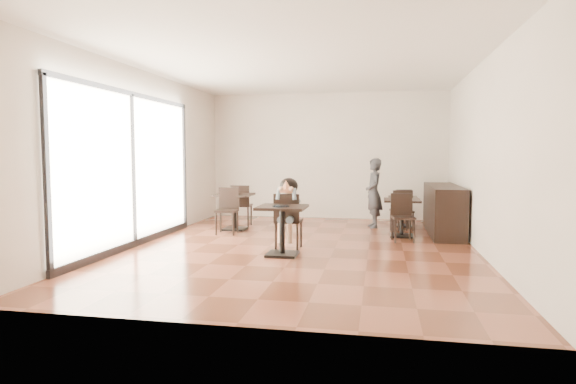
% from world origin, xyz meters
% --- Properties ---
extents(floor, '(6.00, 8.00, 0.01)m').
position_xyz_m(floor, '(0.00, 0.00, 0.00)').
color(floor, brown).
rests_on(floor, ground).
extents(ceiling, '(6.00, 8.00, 0.01)m').
position_xyz_m(ceiling, '(0.00, 0.00, 3.20)').
color(ceiling, white).
rests_on(ceiling, floor).
extents(wall_back, '(6.00, 0.01, 3.20)m').
position_xyz_m(wall_back, '(0.00, 4.00, 1.60)').
color(wall_back, silver).
rests_on(wall_back, floor).
extents(wall_front, '(6.00, 0.01, 3.20)m').
position_xyz_m(wall_front, '(0.00, -4.00, 1.60)').
color(wall_front, silver).
rests_on(wall_front, floor).
extents(wall_left, '(0.01, 8.00, 3.20)m').
position_xyz_m(wall_left, '(-3.00, 0.00, 1.60)').
color(wall_left, silver).
rests_on(wall_left, floor).
extents(wall_right, '(0.01, 8.00, 3.20)m').
position_xyz_m(wall_right, '(3.00, 0.00, 1.60)').
color(wall_right, silver).
rests_on(wall_right, floor).
extents(storefront_window, '(0.04, 4.50, 2.60)m').
position_xyz_m(storefront_window, '(-2.97, -0.50, 1.40)').
color(storefront_window, white).
rests_on(storefront_window, floor).
extents(child_table, '(0.77, 0.77, 0.81)m').
position_xyz_m(child_table, '(-0.20, -0.75, 0.41)').
color(child_table, black).
rests_on(child_table, floor).
extents(child_chair, '(0.44, 0.44, 0.98)m').
position_xyz_m(child_chair, '(-0.20, -0.20, 0.49)').
color(child_chair, black).
rests_on(child_chair, floor).
extents(child, '(0.44, 0.62, 1.23)m').
position_xyz_m(child, '(-0.20, -0.20, 0.62)').
color(child, gray).
rests_on(child, child_chair).
extents(plate, '(0.27, 0.27, 0.02)m').
position_xyz_m(plate, '(-0.20, -0.85, 0.82)').
color(plate, black).
rests_on(plate, child_table).
extents(pizza_slice, '(0.29, 0.22, 0.07)m').
position_xyz_m(pizza_slice, '(-0.20, -0.39, 1.07)').
color(pizza_slice, '#ECD688').
rests_on(pizza_slice, child).
extents(adult_patron, '(0.50, 0.64, 1.55)m').
position_xyz_m(adult_patron, '(1.22, 2.55, 0.78)').
color(adult_patron, '#353438').
rests_on(adult_patron, floor).
extents(cafe_table_mid, '(0.81, 0.81, 0.75)m').
position_xyz_m(cafe_table_mid, '(1.79, 1.46, 0.37)').
color(cafe_table_mid, black).
rests_on(cafe_table_mid, floor).
extents(cafe_table_left, '(0.79, 0.79, 0.79)m').
position_xyz_m(cafe_table_left, '(-1.75, 1.66, 0.39)').
color(cafe_table_left, black).
rests_on(cafe_table_left, floor).
extents(cafe_table_back, '(0.78, 0.78, 0.68)m').
position_xyz_m(cafe_table_back, '(1.87, 2.85, 0.34)').
color(cafe_table_back, black).
rests_on(cafe_table_back, floor).
extents(chair_mid_a, '(0.47, 0.47, 0.90)m').
position_xyz_m(chair_mid_a, '(1.79, 2.01, 0.45)').
color(chair_mid_a, black).
rests_on(chair_mid_a, floor).
extents(chair_mid_b, '(0.47, 0.47, 0.90)m').
position_xyz_m(chair_mid_b, '(1.79, 0.91, 0.45)').
color(chair_mid_b, black).
rests_on(chair_mid_b, floor).
extents(chair_left_a, '(0.45, 0.45, 0.95)m').
position_xyz_m(chair_left_a, '(-1.75, 2.21, 0.47)').
color(chair_left_a, black).
rests_on(chair_left_a, floor).
extents(chair_left_b, '(0.45, 0.45, 0.95)m').
position_xyz_m(chair_left_b, '(-1.75, 1.11, 0.47)').
color(chair_left_b, black).
rests_on(chair_left_b, floor).
extents(chair_back_a, '(0.44, 0.44, 0.82)m').
position_xyz_m(chair_back_a, '(1.87, 3.40, 0.41)').
color(chair_back_a, black).
rests_on(chair_back_a, floor).
extents(chair_back_b, '(0.44, 0.44, 0.82)m').
position_xyz_m(chair_back_b, '(1.87, 2.30, 0.41)').
color(chair_back_b, black).
rests_on(chair_back_b, floor).
extents(service_counter, '(0.60, 2.40, 1.00)m').
position_xyz_m(service_counter, '(2.65, 2.00, 0.50)').
color(service_counter, black).
rests_on(service_counter, floor).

